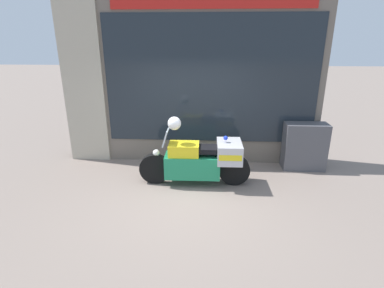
# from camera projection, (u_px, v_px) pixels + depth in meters

# --- Properties ---
(ground_plane) EXTENTS (60.00, 60.00, 0.00)m
(ground_plane) POSITION_uv_depth(u_px,v_px,m) (186.00, 197.00, 5.71)
(ground_plane) COLOR gray
(shop_building) EXTENTS (5.97, 0.55, 3.83)m
(shop_building) POSITION_uv_depth(u_px,v_px,m) (174.00, 81.00, 6.98)
(shop_building) COLOR #6B6056
(shop_building) RESTS_ON ground
(window_display) EXTENTS (4.57, 0.30, 1.88)m
(window_display) POSITION_uv_depth(u_px,v_px,m) (208.00, 141.00, 7.45)
(window_display) COLOR slate
(window_display) RESTS_ON ground
(paramedic_motorcycle) EXTENTS (2.27, 0.73, 1.16)m
(paramedic_motorcycle) POSITION_uv_depth(u_px,v_px,m) (202.00, 160.00, 6.07)
(paramedic_motorcycle) COLOR black
(paramedic_motorcycle) RESTS_ON ground
(utility_cabinet) EXTENTS (0.94, 0.45, 1.07)m
(utility_cabinet) POSITION_uv_depth(u_px,v_px,m) (304.00, 146.00, 6.82)
(utility_cabinet) COLOR #4C4C51
(utility_cabinet) RESTS_ON ground
(white_helmet) EXTENTS (0.26, 0.26, 0.26)m
(white_helmet) POSITION_uv_depth(u_px,v_px,m) (174.00, 123.00, 5.85)
(white_helmet) COLOR white
(white_helmet) RESTS_ON paramedic_motorcycle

